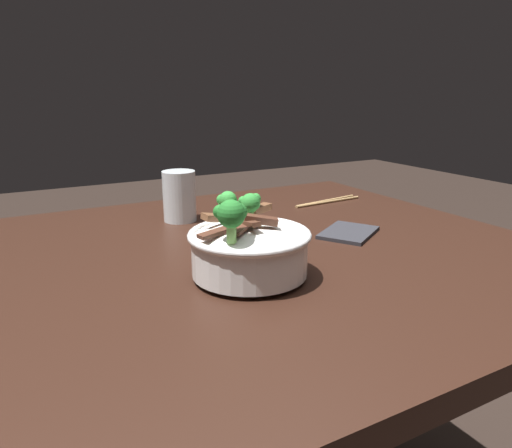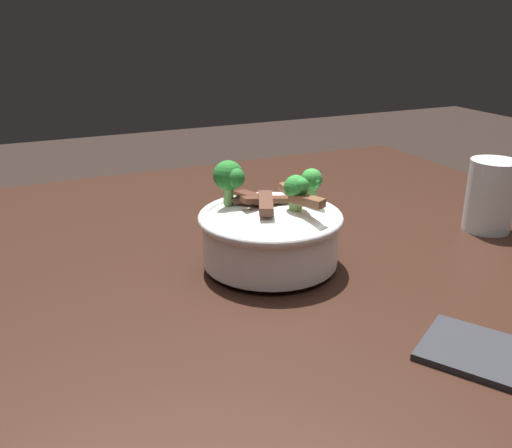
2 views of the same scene
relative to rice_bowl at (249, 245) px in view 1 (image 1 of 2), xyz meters
name	(u,v)px [view 1 (image 1 of 2)]	position (x,y,z in m)	size (l,w,h in m)	color
dining_table	(236,316)	(0.04, 0.12, -0.19)	(1.23, 1.01, 0.81)	black
rice_bowl	(249,245)	(0.00, 0.00, 0.00)	(0.21, 0.21, 0.15)	white
drinking_glass	(180,200)	(0.02, 0.40, -0.01)	(0.08, 0.08, 0.12)	white
chopsticks_pair	(327,201)	(0.45, 0.38, -0.05)	(0.22, 0.04, 0.01)	#9E7A4C
folded_napkin	(349,233)	(0.31, 0.11, -0.05)	(0.14, 0.10, 0.01)	#28282D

